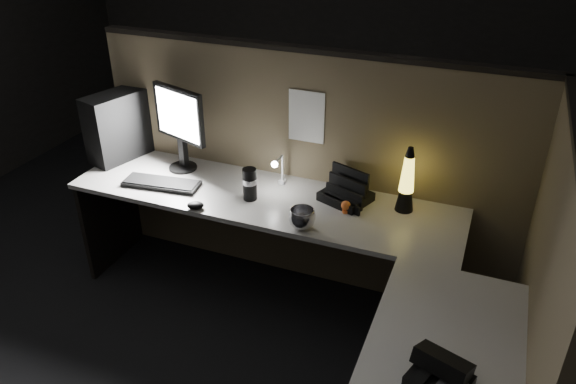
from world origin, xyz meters
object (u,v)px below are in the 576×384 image
at_px(keyboard, 162,183).
at_px(desk_phone, 439,373).
at_px(lava_lamp, 407,185).
at_px(monitor, 179,121).
at_px(pc_tower, 118,126).

relative_size(keyboard, desk_phone, 1.83).
bearing_deg(desk_phone, lava_lamp, 126.21).
relative_size(monitor, lava_lamp, 1.39).
bearing_deg(monitor, pc_tower, -160.20).
bearing_deg(desk_phone, keyboard, 171.59).
bearing_deg(lava_lamp, desk_phone, -72.83).
xyz_separation_m(monitor, keyboard, (-0.00, -0.25, -0.31)).
bearing_deg(desk_phone, monitor, 165.47).
bearing_deg(pc_tower, desk_phone, -11.48).
distance_m(monitor, desk_phone, 2.13).
xyz_separation_m(pc_tower, desk_phone, (2.22, -1.16, -0.17)).
xyz_separation_m(keyboard, lava_lamp, (1.41, 0.25, 0.15)).
relative_size(pc_tower, keyboard, 0.95).
distance_m(lava_lamp, desk_phone, 1.23).
xyz_separation_m(monitor, desk_phone, (1.76, -1.17, -0.27)).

